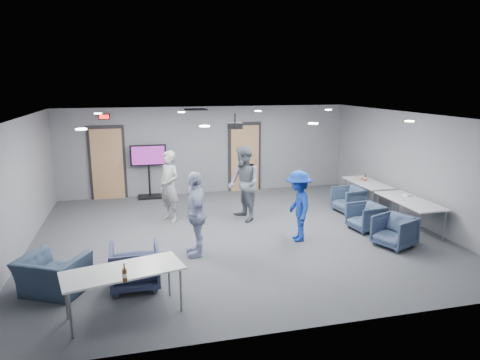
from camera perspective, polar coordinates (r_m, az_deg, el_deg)
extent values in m
plane|color=#373A3F|center=(9.93, -0.40, -7.24)|extent=(9.00, 9.00, 0.00)
plane|color=silver|center=(9.35, -0.42, 8.49)|extent=(9.00, 9.00, 0.00)
cube|color=slate|center=(13.41, -4.41, 3.99)|extent=(9.00, 0.02, 2.70)
cube|color=slate|center=(5.89, 8.79, -7.84)|extent=(9.00, 0.02, 2.70)
cube|color=slate|center=(9.59, -27.57, -1.06)|extent=(0.02, 8.00, 2.70)
cube|color=slate|center=(11.44, 22.08, 1.53)|extent=(0.02, 8.00, 2.70)
cube|color=black|center=(13.27, -17.25, 2.17)|extent=(1.06, 0.06, 2.24)
cube|color=#9F794D|center=(13.24, -17.25, 2.01)|extent=(0.90, 0.05, 2.10)
cylinder|color=gray|center=(13.18, -15.73, 1.84)|extent=(0.04, 0.10, 0.04)
cube|color=black|center=(13.67, 0.61, 3.05)|extent=(1.06, 0.06, 2.24)
cube|color=#9F794D|center=(13.63, 0.65, 2.89)|extent=(0.90, 0.05, 2.10)
cylinder|color=gray|center=(13.69, 2.12, 2.71)|extent=(0.04, 0.10, 0.04)
cube|color=black|center=(13.07, -17.66, 8.05)|extent=(0.32, 0.06, 0.16)
cube|color=#FF0C0C|center=(13.03, -17.67, 8.04)|extent=(0.26, 0.02, 0.11)
cube|color=black|center=(12.01, -5.94, 9.33)|extent=(0.60, 0.60, 0.03)
cylinder|color=white|center=(7.35, -20.42, 6.36)|extent=(0.18, 0.18, 0.02)
cylinder|color=white|center=(10.92, -18.41, 8.40)|extent=(0.18, 0.18, 0.02)
cylinder|color=white|center=(7.40, -4.75, 7.16)|extent=(0.18, 0.18, 0.02)
cylinder|color=white|center=(10.95, -7.81, 8.94)|extent=(0.18, 0.18, 0.02)
cylinder|color=white|center=(7.96, 9.73, 7.43)|extent=(0.18, 0.18, 0.02)
cylinder|color=white|center=(11.34, 2.41, 9.18)|extent=(0.18, 0.18, 0.02)
cylinder|color=white|center=(8.95, 21.66, 7.29)|extent=(0.18, 0.18, 0.02)
cylinder|color=white|center=(12.06, 11.69, 9.15)|extent=(0.18, 0.18, 0.02)
imported|color=gray|center=(10.78, -9.38, -0.83)|extent=(0.72, 0.78, 1.78)
imported|color=slate|center=(10.66, 0.51, -0.49)|extent=(0.88, 1.04, 1.90)
imported|color=#9CA6C9|center=(8.59, -5.89, -4.49)|extent=(0.44, 1.02, 1.73)
imported|color=navy|center=(9.43, 7.77, -3.45)|extent=(0.70, 1.08, 1.57)
imported|color=#374960|center=(11.88, 14.30, -2.55)|extent=(0.84, 0.82, 0.67)
imported|color=#35445C|center=(10.53, 16.41, -4.77)|extent=(0.79, 0.77, 0.64)
imported|color=#36435E|center=(9.69, 19.88, -6.46)|extent=(0.96, 0.94, 0.67)
imported|color=#363E5E|center=(7.62, -13.83, -11.05)|extent=(0.80, 0.83, 0.75)
imported|color=#34445A|center=(7.85, -23.65, -11.50)|extent=(1.28, 1.23, 0.64)
cube|color=silver|center=(12.30, 16.63, -0.35)|extent=(0.69, 1.66, 0.03)
cylinder|color=gray|center=(12.89, 13.84, -1.25)|extent=(0.04, 0.04, 0.70)
cylinder|color=gray|center=(11.64, 17.24, -2.99)|extent=(0.04, 0.04, 0.70)
cylinder|color=gray|center=(13.14, 15.89, -1.10)|extent=(0.04, 0.04, 0.70)
cylinder|color=gray|center=(11.91, 19.43, -2.78)|extent=(0.04, 0.04, 0.70)
cube|color=silver|center=(10.76, 21.71, -2.59)|extent=(0.77, 1.84, 0.03)
cylinder|color=gray|center=(11.36, 17.86, -3.41)|extent=(0.04, 0.04, 0.70)
cylinder|color=gray|center=(10.04, 22.88, -5.95)|extent=(0.04, 0.04, 0.70)
cylinder|color=gray|center=(11.69, 20.41, -3.15)|extent=(0.04, 0.04, 0.70)
cylinder|color=gray|center=(10.41, 25.58, -5.56)|extent=(0.04, 0.04, 0.70)
cube|color=silver|center=(6.65, -15.35, -11.59)|extent=(1.85, 1.11, 0.03)
cylinder|color=gray|center=(7.22, -9.43, -12.44)|extent=(0.04, 0.04, 0.70)
cylinder|color=gray|center=(6.97, -22.19, -14.27)|extent=(0.04, 0.04, 0.70)
cylinder|color=gray|center=(6.74, -7.89, -14.31)|extent=(0.04, 0.04, 0.70)
cylinder|color=gray|center=(6.47, -21.67, -16.42)|extent=(0.04, 0.04, 0.70)
cylinder|color=#502A0D|center=(6.25, -15.13, -12.15)|extent=(0.07, 0.07, 0.18)
cylinder|color=#502A0D|center=(6.19, -15.20, -11.04)|extent=(0.02, 0.02, 0.08)
cylinder|color=beige|center=(6.25, -15.13, -12.15)|extent=(0.07, 0.07, 0.06)
cylinder|color=#502A0D|center=(12.42, 16.34, 0.24)|extent=(0.06, 0.06, 0.16)
cylinder|color=#502A0D|center=(12.40, 16.37, 0.75)|extent=(0.02, 0.02, 0.07)
cylinder|color=beige|center=(12.42, 16.34, 0.24)|extent=(0.06, 0.06, 0.05)
cube|color=#C13930|center=(12.55, 16.15, 0.10)|extent=(0.17, 0.11, 0.04)
cube|color=white|center=(11.13, 21.38, -1.87)|extent=(0.24, 0.20, 0.04)
cube|color=black|center=(13.26, -11.89, -2.19)|extent=(0.70, 0.50, 0.06)
cylinder|color=black|center=(13.12, -12.01, 0.44)|extent=(0.06, 0.06, 1.21)
cube|color=black|center=(12.99, -12.15, 3.26)|extent=(1.06, 0.07, 0.62)
cube|color=#761A79|center=(12.94, -12.14, 3.22)|extent=(0.95, 0.01, 0.54)
cylinder|color=black|center=(10.35, -0.68, 8.25)|extent=(0.04, 0.04, 0.22)
cube|color=black|center=(10.37, -0.67, 7.26)|extent=(0.40, 0.36, 0.14)
cylinder|color=black|center=(10.21, -0.46, 7.17)|extent=(0.08, 0.06, 0.08)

